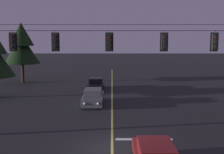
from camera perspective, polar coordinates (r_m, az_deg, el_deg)
ground_plane at (r=16.20m, az=0.00°, el=-14.00°), size 180.00×180.00×0.00m
lane_centre_stripe at (r=23.94m, az=-0.00°, el=-6.69°), size 0.14×60.00×0.01m
stop_bar_paint at (r=17.74m, az=6.29°, el=-12.05°), size 3.40×0.36×0.01m
signal_span_assembly at (r=17.28m, az=0.00°, el=1.30°), size 19.14×0.32×7.80m
traffic_light_leftmost at (r=18.12m, az=-19.04°, el=6.53°), size 0.48×0.41×1.22m
traffic_light_left_inner at (r=17.47m, az=-11.17°, el=6.78°), size 0.48×0.41×1.22m
traffic_light_centre at (r=17.15m, az=-0.56°, el=6.91°), size 0.48×0.41×1.22m
traffic_light_right_inner at (r=17.42m, az=10.27°, el=6.80°), size 0.48×0.41×1.22m
traffic_light_rightmost at (r=18.19m, az=19.58°, el=6.51°), size 0.48×0.41×1.22m
car_oncoming_lead at (r=26.18m, az=-3.78°, el=-3.99°), size 1.80×4.42×1.39m
car_oncoming_trailing at (r=33.18m, az=-3.18°, el=-1.44°), size 1.80×4.42×1.39m
tree_verge_far at (r=39.60m, az=-17.37°, el=6.01°), size 4.62×4.62×7.88m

